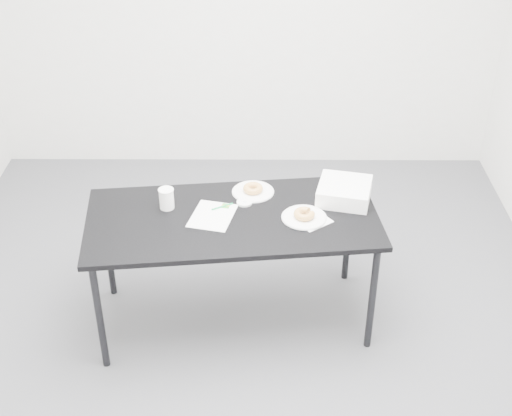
{
  "coord_description": "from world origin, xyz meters",
  "views": [
    {
      "loc": [
        0.13,
        -3.33,
        2.94
      ],
      "look_at": [
        0.11,
        0.02,
        0.78
      ],
      "focal_mm": 50.0,
      "sensor_mm": 36.0,
      "label": 1
    }
  ],
  "objects_px": {
    "donut_near": "(304,214)",
    "plate_near": "(304,217)",
    "pen": "(222,207)",
    "coffee_cup": "(167,199)",
    "scorecard": "(212,216)",
    "bakery_box": "(344,191)",
    "donut_far": "(253,188)",
    "plate_far": "(253,192)",
    "table": "(233,225)"
  },
  "relations": [
    {
      "from": "plate_near",
      "to": "plate_far",
      "type": "xyz_separation_m",
      "value": [
        -0.29,
        0.28,
        -0.0
      ]
    },
    {
      "from": "table",
      "to": "coffee_cup",
      "type": "height_order",
      "value": "coffee_cup"
    },
    {
      "from": "table",
      "to": "bakery_box",
      "type": "xyz_separation_m",
      "value": [
        0.64,
        0.19,
        0.11
      ]
    },
    {
      "from": "donut_near",
      "to": "plate_far",
      "type": "height_order",
      "value": "donut_near"
    },
    {
      "from": "scorecard",
      "to": "coffee_cup",
      "type": "height_order",
      "value": "coffee_cup"
    },
    {
      "from": "scorecard",
      "to": "plate_near",
      "type": "distance_m",
      "value": 0.51
    },
    {
      "from": "donut_near",
      "to": "donut_far",
      "type": "xyz_separation_m",
      "value": [
        -0.29,
        0.28,
        -0.0
      ]
    },
    {
      "from": "donut_near",
      "to": "donut_far",
      "type": "height_order",
      "value": "donut_near"
    },
    {
      "from": "pen",
      "to": "donut_near",
      "type": "bearing_deg",
      "value": -42.94
    },
    {
      "from": "table",
      "to": "coffee_cup",
      "type": "xyz_separation_m",
      "value": [
        -0.38,
        0.09,
        0.12
      ]
    },
    {
      "from": "plate_near",
      "to": "plate_far",
      "type": "bearing_deg",
      "value": 135.95
    },
    {
      "from": "scorecard",
      "to": "donut_far",
      "type": "bearing_deg",
      "value": 61.97
    },
    {
      "from": "pen",
      "to": "scorecard",
      "type": "bearing_deg",
      "value": -150.11
    },
    {
      "from": "coffee_cup",
      "to": "bakery_box",
      "type": "bearing_deg",
      "value": 5.88
    },
    {
      "from": "donut_near",
      "to": "plate_near",
      "type": "bearing_deg",
      "value": 0.0
    },
    {
      "from": "pen",
      "to": "coffee_cup",
      "type": "bearing_deg",
      "value": 151.27
    },
    {
      "from": "donut_near",
      "to": "bakery_box",
      "type": "distance_m",
      "value": 0.32
    },
    {
      "from": "donut_near",
      "to": "plate_far",
      "type": "distance_m",
      "value": 0.4
    },
    {
      "from": "plate_far",
      "to": "donut_near",
      "type": "bearing_deg",
      "value": -44.05
    },
    {
      "from": "plate_near",
      "to": "pen",
      "type": "bearing_deg",
      "value": 166.61
    },
    {
      "from": "scorecard",
      "to": "plate_far",
      "type": "relative_size",
      "value": 1.15
    },
    {
      "from": "scorecard",
      "to": "pen",
      "type": "bearing_deg",
      "value": 72.89
    },
    {
      "from": "scorecard",
      "to": "plate_near",
      "type": "xyz_separation_m",
      "value": [
        0.51,
        -0.02,
        0.01
      ]
    },
    {
      "from": "plate_far",
      "to": "coffee_cup",
      "type": "bearing_deg",
      "value": -160.5
    },
    {
      "from": "scorecard",
      "to": "donut_far",
      "type": "height_order",
      "value": "donut_far"
    },
    {
      "from": "donut_near",
      "to": "scorecard",
      "type": "bearing_deg",
      "value": 177.34
    },
    {
      "from": "plate_far",
      "to": "plate_near",
      "type": "bearing_deg",
      "value": -44.05
    },
    {
      "from": "plate_far",
      "to": "coffee_cup",
      "type": "height_order",
      "value": "coffee_cup"
    },
    {
      "from": "scorecard",
      "to": "donut_far",
      "type": "distance_m",
      "value": 0.34
    },
    {
      "from": "scorecard",
      "to": "coffee_cup",
      "type": "relative_size",
      "value": 2.31
    },
    {
      "from": "bakery_box",
      "to": "table",
      "type": "bearing_deg",
      "value": -150.28
    },
    {
      "from": "donut_near",
      "to": "coffee_cup",
      "type": "bearing_deg",
      "value": 172.26
    },
    {
      "from": "plate_near",
      "to": "coffee_cup",
      "type": "xyz_separation_m",
      "value": [
        -0.78,
        0.11,
        0.06
      ]
    },
    {
      "from": "bakery_box",
      "to": "donut_near",
      "type": "bearing_deg",
      "value": -126.12
    },
    {
      "from": "scorecard",
      "to": "donut_far",
      "type": "xyz_separation_m",
      "value": [
        0.22,
        0.25,
        0.02
      ]
    },
    {
      "from": "table",
      "to": "donut_near",
      "type": "relative_size",
      "value": 14.37
    },
    {
      "from": "plate_far",
      "to": "scorecard",
      "type": "bearing_deg",
      "value": -131.48
    },
    {
      "from": "coffee_cup",
      "to": "bakery_box",
      "type": "xyz_separation_m",
      "value": [
        1.02,
        0.1,
        -0.01
      ]
    },
    {
      "from": "bakery_box",
      "to": "pen",
      "type": "bearing_deg",
      "value": -159.02
    },
    {
      "from": "scorecard",
      "to": "donut_near",
      "type": "height_order",
      "value": "donut_near"
    },
    {
      "from": "plate_near",
      "to": "coffee_cup",
      "type": "height_order",
      "value": "coffee_cup"
    },
    {
      "from": "pen",
      "to": "coffee_cup",
      "type": "xyz_separation_m",
      "value": [
        -0.31,
        -0.0,
        0.06
      ]
    },
    {
      "from": "pen",
      "to": "donut_far",
      "type": "relative_size",
      "value": 1.14
    },
    {
      "from": "table",
      "to": "plate_far",
      "type": "bearing_deg",
      "value": 60.51
    },
    {
      "from": "pen",
      "to": "coffee_cup",
      "type": "height_order",
      "value": "coffee_cup"
    },
    {
      "from": "plate_near",
      "to": "donut_near",
      "type": "relative_size",
      "value": 2.13
    },
    {
      "from": "donut_near",
      "to": "donut_far",
      "type": "distance_m",
      "value": 0.4
    },
    {
      "from": "donut_near",
      "to": "bakery_box",
      "type": "relative_size",
      "value": 0.4
    },
    {
      "from": "scorecard",
      "to": "coffee_cup",
      "type": "xyz_separation_m",
      "value": [
        -0.26,
        0.08,
        0.06
      ]
    },
    {
      "from": "donut_near",
      "to": "bakery_box",
      "type": "bearing_deg",
      "value": 41.02
    }
  ]
}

